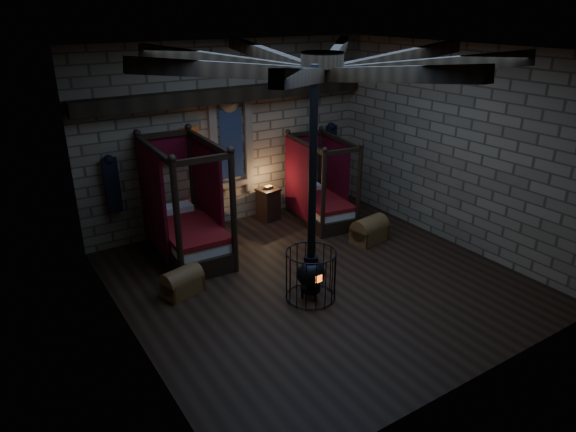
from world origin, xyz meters
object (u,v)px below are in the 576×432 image
bed_left (187,228)px  stove (311,269)px  trunk_left (182,282)px  trunk_right (369,230)px  bed_right (320,200)px

bed_left → stove: (1.16, -2.83, -0.01)m
trunk_left → trunk_right: size_ratio=0.93×
bed_right → stove: stove is taller
stove → trunk_left: bearing=143.8°
bed_left → trunk_right: bearing=-20.9°
stove → trunk_right: bearing=27.3°
trunk_right → stove: bearing=-161.9°
bed_right → stove: (-2.27, -2.86, 0.09)m
bed_left → bed_right: size_ratio=1.18×
stove → bed_right: bearing=51.9°
bed_right → stove: bearing=-120.8°
trunk_right → bed_right: bearing=88.4°
bed_right → trunk_left: bearing=-152.6°
bed_right → trunk_right: size_ratio=2.38×
bed_right → trunk_right: bearing=-74.9°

